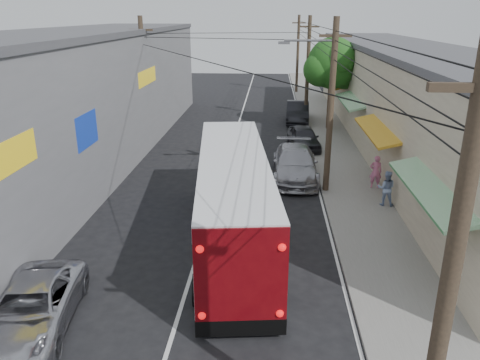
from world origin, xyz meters
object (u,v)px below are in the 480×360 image
Objects in this scene: parked_suv at (295,164)px; parked_car_mid at (304,138)px; parked_car_far at (298,112)px; pedestrian_near at (376,172)px; jeepney at (32,308)px; pedestrian_far at (386,188)px; coach_bus at (233,198)px.

parked_car_mid is at bearing 82.36° from parked_suv.
parked_car_mid is at bearing -87.13° from parked_car_far.
pedestrian_near reaches higher than parked_car_far.
parked_car_far is at bearing 64.49° from jeepney.
pedestrian_near is at bearing -77.96° from pedestrian_far.
parked_suv is at bearing 63.73° from coach_bus.
parked_suv is (2.61, 7.25, -0.92)m from coach_bus.
pedestrian_far is at bearing -77.18° from parked_car_far.
coach_bus is at bearing 41.46° from pedestrian_far.
coach_bus is 2.55× the size of jeepney.
parked_suv is 3.50× the size of pedestrian_far.
pedestrian_near reaches higher than parked_suv.
jeepney is at bearing -121.12° from parked_car_mid.
pedestrian_far is (3.00, -17.09, 0.10)m from parked_car_far.
jeepney is 20.38m from parked_car_mid.
parked_car_far reaches higher than jeepney.
jeepney is 0.94× the size of parked_car_far.
pedestrian_near reaches higher than jeepney.
parked_car_mid is 2.66× the size of pedestrian_far.
parked_suv is 3.44× the size of pedestrian_near.
jeepney is 14.91m from parked_suv.
pedestrian_far is at bearing -43.43° from parked_suv.
pedestrian_near reaches higher than pedestrian_far.
parked_car_far is (8.40, 26.29, 0.17)m from jeepney.
pedestrian_near is (3.80, -1.41, 0.12)m from parked_suv.
parked_car_far is at bearing 74.18° from coach_bus.
parked_car_far is 3.10× the size of pedestrian_far.
parked_car_mid is (0.80, 5.74, -0.09)m from parked_suv.
parked_suv reaches higher than jeepney.
coach_bus reaches higher than parked_car_far.
parked_car_mid is at bearing 68.82° from coach_bus.
parked_suv is (7.60, 12.83, 0.16)m from jeepney.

